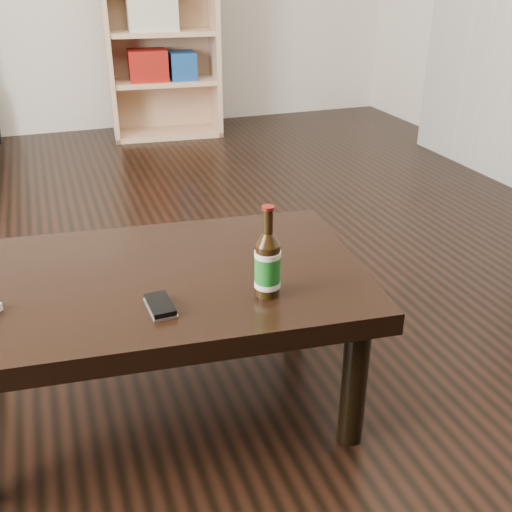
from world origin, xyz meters
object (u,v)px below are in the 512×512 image
object	(u,v)px
beer_bottle	(268,265)
phone	(160,306)
bookshelf	(159,28)
coffee_table	(147,295)

from	to	relation	value
beer_bottle	phone	xyz separation A→B (m)	(-0.27, 0.02, -0.07)
bookshelf	phone	distance (m)	3.29
coffee_table	phone	xyz separation A→B (m)	(0.00, -0.18, 0.07)
bookshelf	phone	world-z (taller)	bookshelf
coffee_table	bookshelf	bearing A→B (deg)	77.51
phone	bookshelf	bearing A→B (deg)	75.57
coffee_table	phone	world-z (taller)	phone
phone	beer_bottle	bearing A→B (deg)	-6.82
bookshelf	coffee_table	distance (m)	3.12
coffee_table	phone	distance (m)	0.19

